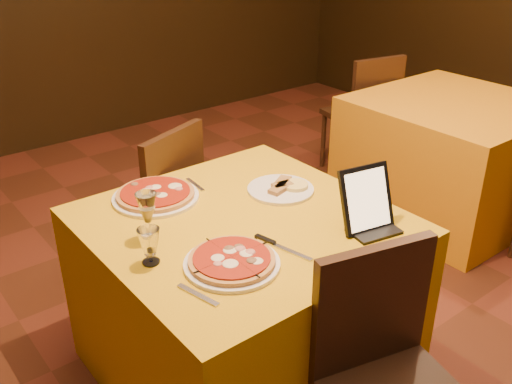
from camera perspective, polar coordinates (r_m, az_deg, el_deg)
floor at (r=2.69m, az=11.79°, el=-17.05°), size 6.00×7.00×0.01m
main_table at (r=2.40m, az=-1.25°, el=-10.58°), size 1.10×1.10×0.75m
side_table at (r=3.91m, az=18.79°, el=3.34°), size 1.10×1.10×0.75m
chair_main_far at (r=2.94m, az=-10.76°, el=-1.72°), size 0.52×0.52×0.91m
chair_side_far at (r=4.33m, az=10.24°, el=7.69°), size 0.47×0.47×0.91m
pizza_near at (r=1.92m, az=-2.43°, el=-6.98°), size 0.33×0.33×0.03m
pizza_far at (r=2.37m, az=-10.01°, el=-0.35°), size 0.36×0.36×0.03m
cutlet_dish at (r=2.41m, az=2.47°, el=0.39°), size 0.28×0.28×0.03m
wine_glass at (r=2.05m, az=-10.79°, el=-2.43°), size 0.09×0.09×0.19m
water_glass at (r=1.94m, az=-10.60°, el=-5.35°), size 0.10×0.10×0.13m
tablet at (r=2.12m, az=10.97°, el=-0.65°), size 0.22×0.14×0.24m
knife at (r=2.01m, az=2.85°, el=-5.70°), size 0.07×0.23×0.01m
fork_near at (r=1.80m, az=-5.82°, el=-10.20°), size 0.06×0.17×0.01m
fork_far at (r=2.47m, az=-6.11°, el=0.74°), size 0.03×0.15×0.01m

